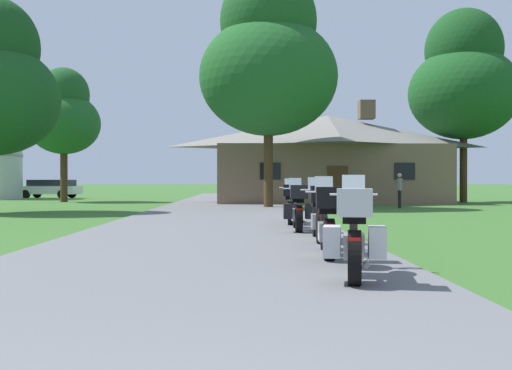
{
  "coord_description": "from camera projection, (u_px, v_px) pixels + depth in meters",
  "views": [
    {
      "loc": [
        0.69,
        -1.31,
        1.26
      ],
      "look_at": [
        1.25,
        20.62,
        1.13
      ],
      "focal_mm": 41.09,
      "sensor_mm": 36.0,
      "label": 1
    }
  ],
  "objects": [
    {
      "name": "tree_left_far",
      "position": [
        64.0,
        115.0,
        36.11
      ],
      "size": [
        4.45,
        4.45,
        8.3
      ],
      "color": "#422D19",
      "rests_on": "ground"
    },
    {
      "name": "ground_plane",
      "position": [
        222.0,
        216.0,
        21.29
      ],
      "size": [
        500.0,
        500.0,
        0.0
      ],
      "primitive_type": "plane",
      "color": "#386628"
    },
    {
      "name": "bystander_gray_shirt_near_lodge",
      "position": [
        400.0,
        189.0,
        27.73
      ],
      "size": [
        0.27,
        0.54,
        1.67
      ],
      "rotation": [
        0.0,
        0.0,
        1.41
      ],
      "color": "black",
      "rests_on": "ground"
    },
    {
      "name": "motorcycle_red_second_in_row",
      "position": [
        327.0,
        221.0,
        9.47
      ],
      "size": [
        0.67,
        2.08,
        1.3
      ],
      "rotation": [
        0.0,
        0.0,
        -0.09
      ],
      "color": "black",
      "rests_on": "asphalt_driveway"
    },
    {
      "name": "motorcycle_red_farthest_in_row",
      "position": [
        290.0,
        204.0,
        16.78
      ],
      "size": [
        0.66,
        2.08,
        1.3
      ],
      "rotation": [
        0.0,
        0.0,
        -0.07
      ],
      "color": "black",
      "rests_on": "asphalt_driveway"
    },
    {
      "name": "motorcycle_green_nearest_to_camera",
      "position": [
        354.0,
        234.0,
        7.25
      ],
      "size": [
        0.96,
        2.07,
        1.3
      ],
      "rotation": [
        0.0,
        0.0,
        -0.18
      ],
      "color": "black",
      "rests_on": "asphalt_driveway"
    },
    {
      "name": "tree_by_lodge_front",
      "position": [
        268.0,
        61.0,
        27.73
      ],
      "size": [
        6.56,
        6.56,
        11.31
      ],
      "color": "#422D19",
      "rests_on": "ground"
    },
    {
      "name": "motorcycle_black_third_in_row",
      "position": [
        319.0,
        213.0,
        11.93
      ],
      "size": [
        0.66,
        2.08,
        1.3
      ],
      "rotation": [
        0.0,
        0.0,
        -0.05
      ],
      "color": "black",
      "rests_on": "asphalt_driveway"
    },
    {
      "name": "motorcycle_blue_fourth_in_row",
      "position": [
        298.0,
        208.0,
        14.29
      ],
      "size": [
        0.75,
        2.08,
        1.3
      ],
      "rotation": [
        0.0,
        0.0,
        -0.04
      ],
      "color": "black",
      "rests_on": "asphalt_driveway"
    },
    {
      "name": "stone_lodge",
      "position": [
        328.0,
        158.0,
        34.75
      ],
      "size": [
        13.62,
        7.57,
        6.08
      ],
      "color": "brown",
      "rests_on": "ground"
    },
    {
      "name": "parked_white_suv_far_left",
      "position": [
        50.0,
        188.0,
        44.4
      ],
      "size": [
        4.83,
        2.53,
        1.4
      ],
      "rotation": [
        0.0,
        0.0,
        1.42
      ],
      "color": "silver",
      "rests_on": "ground"
    },
    {
      "name": "asphalt_driveway",
      "position": [
        220.0,
        219.0,
        19.29
      ],
      "size": [
        6.4,
        80.0,
        0.06
      ],
      "primitive_type": "cube",
      "color": "slate",
      "rests_on": "ground"
    },
    {
      "name": "tree_right_of_lodge",
      "position": [
        464.0,
        80.0,
        35.27
      ],
      "size": [
        6.55,
        6.55,
        11.68
      ],
      "color": "#422D19",
      "rests_on": "ground"
    }
  ]
}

